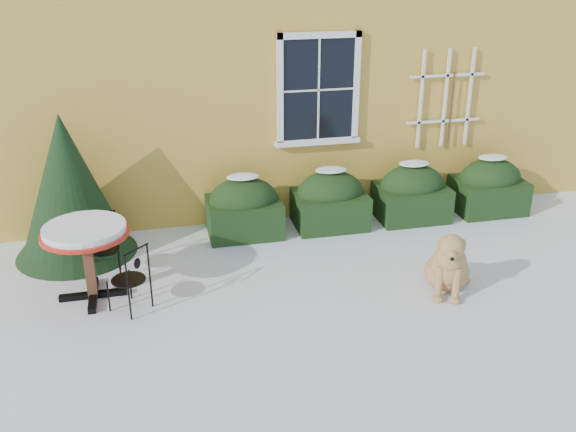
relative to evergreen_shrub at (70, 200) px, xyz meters
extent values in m
plane|color=white|center=(2.65, -2.44, -0.79)|extent=(80.00, 80.00, 0.00)
cube|color=black|center=(3.55, 0.52, 1.19)|extent=(1.05, 0.03, 1.45)
cube|color=white|center=(3.55, 0.51, 1.96)|extent=(1.23, 0.06, 0.09)
cube|color=white|center=(3.55, 0.51, 0.42)|extent=(1.23, 0.06, 0.09)
cube|color=white|center=(2.98, 0.51, 1.19)|extent=(0.09, 0.06, 1.63)
cube|color=white|center=(4.12, 0.51, 1.19)|extent=(0.09, 0.06, 1.63)
cube|color=white|center=(3.55, 0.50, 1.19)|extent=(0.02, 0.02, 1.45)
cube|color=white|center=(3.55, 0.50, 1.19)|extent=(1.05, 0.02, 0.02)
cube|color=white|center=(3.55, 0.51, 0.41)|extent=(1.29, 0.14, 0.07)
cube|color=white|center=(5.15, 0.50, 0.96)|extent=(0.04, 0.03, 1.50)
cube|color=white|center=(5.55, 0.50, 0.96)|extent=(0.04, 0.03, 1.50)
cube|color=white|center=(5.95, 0.50, 0.96)|extent=(0.04, 0.03, 1.50)
cube|color=white|center=(5.55, 0.50, 0.61)|extent=(1.20, 0.03, 0.04)
cube|color=white|center=(5.55, 0.50, 1.31)|extent=(1.20, 0.03, 0.04)
cylinder|color=#472D19|center=(5.65, 0.48, 0.81)|extent=(0.02, 0.02, 1.10)
cube|color=black|center=(2.35, 0.11, -0.53)|extent=(1.05, 0.80, 0.52)
ellipsoid|color=black|center=(2.35, 0.11, -0.27)|extent=(1.00, 0.72, 0.67)
ellipsoid|color=white|center=(2.35, 0.11, 0.09)|extent=(0.47, 0.32, 0.06)
cube|color=black|center=(3.65, 0.11, -0.53)|extent=(1.05, 0.80, 0.52)
ellipsoid|color=black|center=(3.65, 0.11, -0.27)|extent=(1.00, 0.72, 0.67)
ellipsoid|color=white|center=(3.65, 0.11, 0.09)|extent=(0.47, 0.32, 0.06)
cube|color=black|center=(4.95, 0.11, -0.53)|extent=(1.05, 0.80, 0.52)
ellipsoid|color=black|center=(4.95, 0.11, -0.27)|extent=(1.00, 0.72, 0.67)
ellipsoid|color=white|center=(4.95, 0.11, 0.09)|extent=(0.47, 0.32, 0.06)
cube|color=black|center=(6.25, 0.11, -0.53)|extent=(1.05, 0.80, 0.52)
ellipsoid|color=black|center=(6.25, 0.11, -0.27)|extent=(1.00, 0.72, 0.67)
ellipsoid|color=white|center=(6.25, 0.11, 0.09)|extent=(0.47, 0.32, 0.06)
cone|color=black|center=(0.00, 0.00, -0.32)|extent=(1.62, 1.62, 0.94)
cone|color=black|center=(0.00, 0.00, 0.19)|extent=(1.45, 1.45, 1.96)
cube|color=black|center=(0.27, -1.29, -0.75)|extent=(0.79, 0.09, 0.07)
cube|color=black|center=(0.27, -1.29, -0.75)|extent=(0.09, 0.79, 0.07)
cube|color=brown|center=(0.27, -1.29, -0.36)|extent=(0.11, 0.11, 0.85)
cylinder|color=red|center=(0.27, -1.29, 0.06)|extent=(1.02, 1.02, 0.05)
cylinder|color=white|center=(0.27, -1.29, 0.12)|extent=(0.95, 0.95, 0.08)
cylinder|color=black|center=(0.72, -1.42, -0.60)|extent=(0.02, 0.02, 0.39)
cylinder|color=black|center=(0.47, -1.66, -0.60)|extent=(0.02, 0.02, 0.39)
cylinder|color=black|center=(0.96, -1.66, -0.60)|extent=(0.02, 0.02, 0.39)
cylinder|color=black|center=(0.71, -1.90, -0.60)|extent=(0.02, 0.02, 0.39)
cylinder|color=black|center=(0.72, -1.66, -0.40)|extent=(0.39, 0.39, 0.02)
cylinder|color=black|center=(0.96, -1.66, -0.19)|extent=(0.02, 0.02, 0.43)
cylinder|color=black|center=(0.71, -1.90, -0.19)|extent=(0.02, 0.02, 0.43)
cylinder|color=black|center=(0.84, -1.78, 0.03)|extent=(0.28, 0.28, 0.02)
ellipsoid|color=black|center=(0.84, -1.78, -0.15)|extent=(0.09, 0.09, 0.13)
cylinder|color=black|center=(0.24, -1.00, -0.59)|extent=(0.02, 0.02, 0.40)
cylinder|color=black|center=(0.59, -0.98, -0.59)|extent=(0.02, 0.02, 0.40)
cylinder|color=black|center=(0.23, -0.64, -0.59)|extent=(0.02, 0.02, 0.40)
cylinder|color=black|center=(0.58, -0.63, -0.59)|extent=(0.02, 0.02, 0.40)
cylinder|color=black|center=(0.41, -0.81, -0.39)|extent=(0.41, 0.41, 0.02)
cylinder|color=black|center=(0.23, -0.64, -0.17)|extent=(0.02, 0.02, 0.44)
cylinder|color=black|center=(0.58, -0.63, -0.17)|extent=(0.02, 0.02, 0.44)
cylinder|color=black|center=(0.40, -0.64, 0.05)|extent=(0.39, 0.04, 0.02)
ellipsoid|color=black|center=(0.40, -0.64, -0.13)|extent=(0.11, 0.03, 0.14)
ellipsoid|color=tan|center=(4.53, -1.99, -0.59)|extent=(0.75, 0.78, 0.45)
ellipsoid|color=tan|center=(4.45, -2.18, -0.39)|extent=(0.54, 0.52, 0.56)
sphere|color=tan|center=(4.42, -2.23, -0.26)|extent=(0.34, 0.34, 0.34)
cylinder|color=tan|center=(4.30, -2.26, -0.57)|extent=(0.09, 0.09, 0.44)
cylinder|color=tan|center=(4.48, -2.35, -0.57)|extent=(0.09, 0.09, 0.44)
ellipsoid|color=tan|center=(4.28, -2.31, -0.75)|extent=(0.12, 0.16, 0.07)
ellipsoid|color=tan|center=(4.46, -2.39, -0.75)|extent=(0.12, 0.16, 0.07)
cylinder|color=tan|center=(4.42, -2.24, -0.20)|extent=(0.29, 0.31, 0.24)
sphere|color=tan|center=(4.40, -2.29, -0.08)|extent=(0.29, 0.29, 0.29)
ellipsoid|color=tan|center=(4.34, -2.41, -0.12)|extent=(0.22, 0.26, 0.13)
sphere|color=black|center=(4.30, -2.50, -0.13)|extent=(0.05, 0.05, 0.05)
ellipsoid|color=tan|center=(4.30, -2.20, -0.08)|extent=(0.11, 0.12, 0.18)
ellipsoid|color=tan|center=(4.53, -2.30, -0.08)|extent=(0.11, 0.12, 0.18)
cylinder|color=tan|center=(4.79, -1.87, -0.73)|extent=(0.12, 0.36, 0.08)
camera|label=1|loc=(1.06, -8.36, 3.18)|focal=40.00mm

